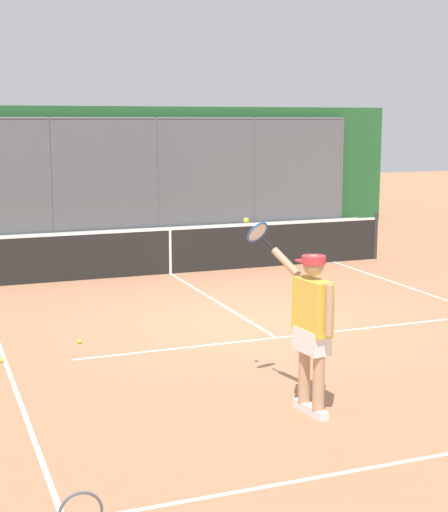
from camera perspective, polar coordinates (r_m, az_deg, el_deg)
name	(u,v)px	position (r m, az deg, el deg)	size (l,w,h in m)	color
ground_plane	(248,321)	(12.57, 1.78, -4.71)	(60.00, 60.00, 0.00)	#B27551
court_line_markings	(284,342)	(11.40, 4.39, -6.25)	(7.73, 9.56, 0.01)	white
fence_backdrop	(100,170)	(22.56, -8.99, 6.14)	(17.81, 1.37, 3.53)	#565B60
tennis_net	(170,250)	(16.32, -3.93, 0.42)	(9.93, 0.09, 1.07)	#2D2D2D
tennis_player	(311,320)	(8.50, 6.32, -4.65)	(0.59, 1.40, 2.04)	silver
tennis_ball_near_baseline	(80,341)	(11.50, -10.41, -6.09)	(0.07, 0.07, 0.07)	#CCDB33
tennis_ball_by_sideline	(1,360)	(10.87, -15.82, -7.24)	(0.07, 0.07, 0.07)	#D6E042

